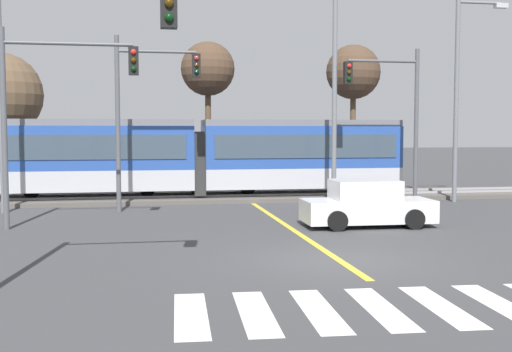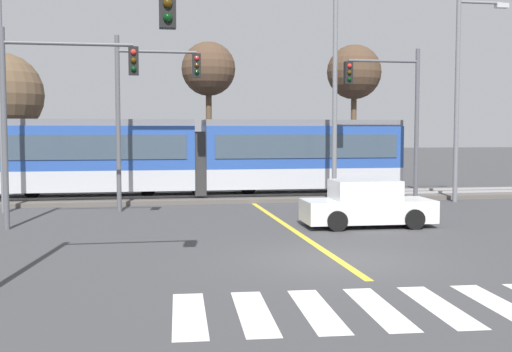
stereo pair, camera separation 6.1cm
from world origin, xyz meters
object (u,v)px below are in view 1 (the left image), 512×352
at_px(street_lamp_centre, 340,82).
at_px(sedan_crossing, 367,205).
at_px(traffic_light_near_left, 47,71).
at_px(traffic_light_mid_left, 50,97).
at_px(bare_tree_far_west, 0,95).
at_px(traffic_light_far_left, 144,99).
at_px(bare_tree_west, 208,70).
at_px(bare_tree_east, 353,73).
at_px(traffic_light_far_right, 393,104).
at_px(street_lamp_east, 461,87).
at_px(street_lamp_west, 4,72).
at_px(light_rail_tram, 198,154).

bearing_deg(street_lamp_centre, sedan_crossing, -98.41).
height_order(traffic_light_near_left, traffic_light_mid_left, traffic_light_near_left).
bearing_deg(bare_tree_far_west, traffic_light_far_left, -53.07).
relative_size(sedan_crossing, bare_tree_west, 0.54).
distance_m(traffic_light_near_left, bare_tree_west, 22.69).
bearing_deg(bare_tree_east, traffic_light_far_left, -139.88).
height_order(traffic_light_near_left, traffic_light_far_right, traffic_light_far_right).
bearing_deg(street_lamp_east, traffic_light_near_left, -138.85).
xyz_separation_m(traffic_light_far_left, street_lamp_centre, (7.94, 0.47, 0.79)).
bearing_deg(sedan_crossing, bare_tree_east, 73.26).
relative_size(street_lamp_centre, bare_tree_far_west, 1.26).
relative_size(sedan_crossing, traffic_light_mid_left, 0.67).
height_order(street_lamp_west, bare_tree_west, street_lamp_west).
bearing_deg(traffic_light_near_left, traffic_light_far_right, 46.59).
xyz_separation_m(traffic_light_near_left, street_lamp_east, (15.42, 13.47, 0.80)).
bearing_deg(traffic_light_far_left, street_lamp_centre, 3.40).
height_order(traffic_light_near_left, bare_tree_west, bare_tree_west).
bearing_deg(bare_tree_east, traffic_light_far_right, -98.56).
distance_m(traffic_light_near_left, traffic_light_mid_left, 8.54).
distance_m(traffic_light_far_left, street_lamp_west, 5.25).
bearing_deg(sedan_crossing, traffic_light_near_left, -141.18).
bearing_deg(street_lamp_east, street_lamp_west, -177.98).
relative_size(traffic_light_far_right, street_lamp_west, 0.68).
bearing_deg(sedan_crossing, street_lamp_west, 155.25).
height_order(light_rail_tram, bare_tree_far_west, bare_tree_far_west).
height_order(street_lamp_east, bare_tree_east, street_lamp_east).
xyz_separation_m(bare_tree_far_west, bare_tree_west, (10.62, -0.02, 1.41)).
bearing_deg(bare_tree_far_west, light_rail_tram, -30.85).
bearing_deg(traffic_light_near_left, light_rail_tram, 75.61).
bearing_deg(sedan_crossing, street_lamp_centre, 81.59).
height_order(sedan_crossing, street_lamp_east, street_lamp_east).
xyz_separation_m(traffic_light_mid_left, bare_tree_west, (6.32, 13.51, 2.17)).
height_order(light_rail_tram, traffic_light_mid_left, traffic_light_mid_left).
height_order(street_lamp_centre, bare_tree_east, street_lamp_centre).
bearing_deg(bare_tree_east, traffic_light_near_left, -121.19).
distance_m(sedan_crossing, bare_tree_far_west, 21.05).
relative_size(sedan_crossing, street_lamp_east, 0.48).
relative_size(sedan_crossing, street_lamp_centre, 0.47).
relative_size(street_lamp_east, bare_tree_west, 1.12).
bearing_deg(street_lamp_east, sedan_crossing, -135.90).
relative_size(street_lamp_centre, street_lamp_east, 1.01).
xyz_separation_m(street_lamp_east, bare_tree_east, (-1.99, 8.71, 1.31)).
distance_m(light_rail_tram, bare_tree_west, 7.23).
xyz_separation_m(street_lamp_west, bare_tree_far_west, (-2.08, 9.18, -0.37)).
bearing_deg(traffic_light_mid_left, traffic_light_far_right, 17.83).
xyz_separation_m(street_lamp_west, street_lamp_east, (18.74, 0.66, -0.28)).
bearing_deg(bare_tree_east, street_lamp_east, -77.15).
bearing_deg(traffic_light_far_left, bare_tree_east, 40.12).
height_order(light_rail_tram, street_lamp_east, street_lamp_east).
bearing_deg(traffic_light_far_left, street_lamp_east, 4.54).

